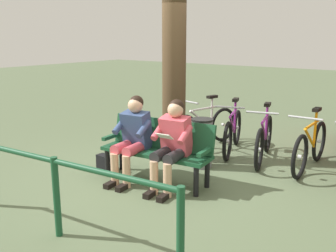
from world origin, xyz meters
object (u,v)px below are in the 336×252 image
(person_companion, at_px, (132,134))
(bicycle_silver, at_px, (264,139))
(bicycle_blue, at_px, (205,127))
(bicycle_black, at_px, (310,147))
(handbag, at_px, (106,163))
(tree_trunk, at_px, (174,55))
(bicycle_purple, at_px, (233,132))
(litter_bin, at_px, (202,143))
(person_reading, at_px, (172,141))
(bench, at_px, (158,146))

(person_companion, height_order, bicycle_silver, person_companion)
(person_companion, height_order, bicycle_blue, person_companion)
(bicycle_black, bearing_deg, person_companion, -45.18)
(bicycle_silver, xyz_separation_m, bicycle_blue, (1.23, -0.16, 0.00))
(handbag, xyz_separation_m, bicycle_silver, (-1.74, -1.89, 0.24))
(bicycle_silver, bearing_deg, tree_trunk, -73.74)
(bicycle_purple, bearing_deg, handbag, -46.73)
(litter_bin, xyz_separation_m, bicycle_blue, (0.57, -1.03, -0.03))
(tree_trunk, distance_m, bicycle_black, 2.55)
(litter_bin, relative_size, bicycle_purple, 0.48)
(handbag, relative_size, bicycle_silver, 0.18)
(handbag, xyz_separation_m, bicycle_black, (-2.48, -1.91, 0.24))
(person_reading, bearing_deg, bicycle_black, -130.47)
(bicycle_purple, relative_size, bicycle_blue, 0.99)
(person_reading, height_order, bicycle_silver, person_reading)
(bicycle_silver, bearing_deg, bicycle_blue, -112.00)
(person_companion, relative_size, litter_bin, 1.56)
(bicycle_purple, bearing_deg, bicycle_black, 68.40)
(bench, relative_size, person_reading, 1.37)
(litter_bin, distance_m, bicycle_silver, 1.09)
(person_reading, distance_m, bicycle_blue, 2.14)
(person_reading, bearing_deg, bicycle_purple, -93.41)
(handbag, distance_m, tree_trunk, 2.01)
(person_reading, relative_size, person_companion, 1.00)
(person_companion, bearing_deg, litter_bin, -122.30)
(handbag, bearing_deg, bench, -168.57)
(bicycle_blue, bearing_deg, handbag, 0.30)
(person_companion, xyz_separation_m, tree_trunk, (0.11, -1.15, 1.05))
(person_companion, relative_size, bicycle_silver, 0.73)
(handbag, height_order, litter_bin, litter_bin)
(bench, xyz_separation_m, litter_bin, (-0.21, -0.84, -0.12))
(person_reading, height_order, bicycle_purple, person_reading)
(bench, distance_m, person_reading, 0.39)
(bicycle_silver, height_order, bicycle_blue, same)
(handbag, distance_m, bicycle_blue, 2.13)
(litter_bin, bearing_deg, bicycle_silver, -127.01)
(person_reading, height_order, bicycle_blue, person_reading)
(bench, relative_size, person_companion, 1.37)
(handbag, distance_m, bicycle_black, 3.14)
(person_reading, height_order, person_companion, same)
(person_companion, xyz_separation_m, bicycle_blue, (0.06, -2.07, -0.30))
(bicycle_black, distance_m, bicycle_silver, 0.74)
(tree_trunk, bearing_deg, bicycle_purple, -126.48)
(person_reading, bearing_deg, litter_bin, -88.67)
(person_companion, distance_m, litter_bin, 1.19)
(bicycle_blue, bearing_deg, person_reading, 33.57)
(tree_trunk, relative_size, bicycle_purple, 2.12)
(person_reading, bearing_deg, handbag, -3.96)
(bench, height_order, person_companion, person_companion)
(bicycle_black, distance_m, bicycle_blue, 1.97)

